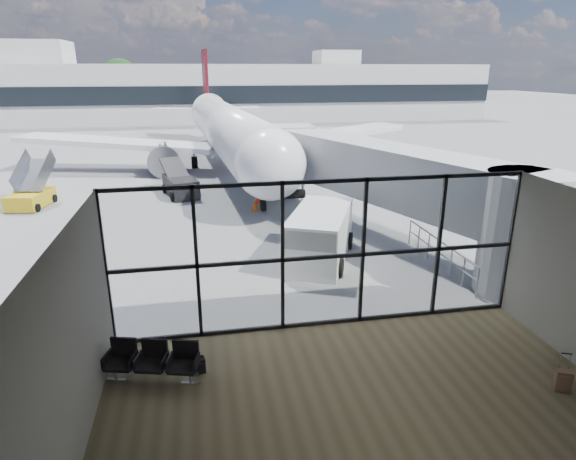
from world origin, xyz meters
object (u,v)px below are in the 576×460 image
object	(u,v)px
seating_row	(153,359)
service_van	(319,236)
belt_loader	(180,185)
backpack	(199,366)
suitcase	(563,381)
mobile_stairs	(31,196)
airliner	(226,129)

from	to	relation	value
seating_row	service_van	bearing A→B (deg)	64.06
service_van	seating_row	bearing A→B (deg)	-106.85
seating_row	belt_loader	world-z (taller)	belt_loader
backpack	suitcase	distance (m)	8.88
backpack	belt_loader	size ratio (longest dim) A/B	0.10
service_van	mobile_stairs	size ratio (longest dim) A/B	1.42
seating_row	mobile_stairs	world-z (taller)	mobile_stairs
seating_row	belt_loader	size ratio (longest dim) A/B	0.52
service_van	belt_loader	xyz separation A→B (m)	(-5.76, 11.82, -0.39)
suitcase	belt_loader	distance (m)	23.07
suitcase	mobile_stairs	bearing A→B (deg)	154.08
airliner	service_van	bearing A→B (deg)	-88.12
airliner	service_van	world-z (taller)	airliner
suitcase	airliner	distance (m)	31.37
service_van	mobile_stairs	distance (m)	17.66
service_van	mobile_stairs	world-z (taller)	mobile_stairs
suitcase	airliner	size ratio (longest dim) A/B	0.03
belt_loader	airliner	bearing A→B (deg)	54.71
seating_row	mobile_stairs	distance (m)	19.43
backpack	mobile_stairs	xyz separation A→B (m)	(-9.08, 17.70, 0.36)
backpack	mobile_stairs	world-z (taller)	mobile_stairs
airliner	belt_loader	size ratio (longest dim) A/B	8.08
mobile_stairs	service_van	bearing A→B (deg)	-27.57
belt_loader	mobile_stairs	world-z (taller)	mobile_stairs
backpack	airliner	bearing A→B (deg)	73.80
seating_row	mobile_stairs	xyz separation A→B (m)	(-7.98, 17.72, 0.00)
backpack	suitcase	bearing A→B (deg)	-26.17
seating_row	airliner	distance (m)	28.71
suitcase	seating_row	bearing A→B (deg)	-170.80
backpack	service_van	bearing A→B (deg)	43.84
service_van	belt_loader	size ratio (longest dim) A/B	1.14
backpack	service_van	world-z (taller)	service_van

